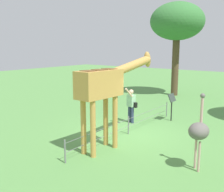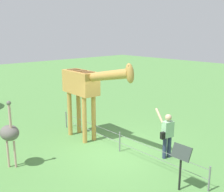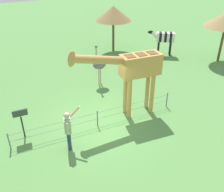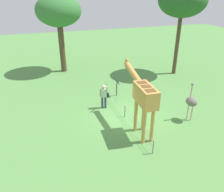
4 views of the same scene
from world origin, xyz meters
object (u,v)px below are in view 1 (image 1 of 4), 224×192
at_px(giraffe, 106,86).
at_px(ostrich, 199,131).
at_px(visitor, 131,104).
at_px(tree_northeast, 177,22).
at_px(info_sign, 172,101).

bearing_deg(giraffe, ostrich, -86.13).
bearing_deg(visitor, tree_northeast, 10.18).
bearing_deg(ostrich, visitor, 54.95).
height_order(giraffe, tree_northeast, tree_northeast).
height_order(ostrich, tree_northeast, tree_northeast).
height_order(visitor, info_sign, visitor).
bearing_deg(giraffe, tree_northeast, 12.54).
xyz_separation_m(ostrich, tree_northeast, (10.91, 5.66, 3.99)).
height_order(giraffe, info_sign, giraffe).
relative_size(giraffe, tree_northeast, 0.60).
height_order(ostrich, info_sign, ostrich).
height_order(giraffe, visitor, giraffe).
relative_size(visitor, info_sign, 1.30).
relative_size(giraffe, ostrich, 1.74).
distance_m(giraffe, tree_northeast, 11.77).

